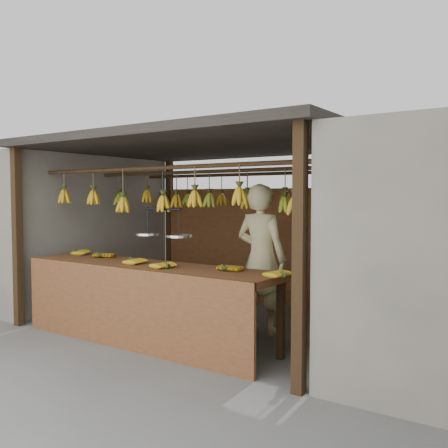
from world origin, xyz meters
The scene contains 8 objects.
ground centered at (0.00, 0.00, 0.00)m, with size 80.00×80.00×0.00m, color #5B5B57.
stall centered at (0.00, 0.33, 1.97)m, with size 4.30×3.30×2.40m.
neighbor_left centered at (-3.60, 0.00, 1.15)m, with size 3.00×3.00×2.30m, color slate.
counter centered at (-0.09, -1.23, 0.70)m, with size 3.51×0.75×0.96m.
hanging_bananas centered at (-0.01, -0.01, 1.62)m, with size 3.59×2.25×0.39m.
balance_scale centered at (0.05, -1.00, 1.27)m, with size 0.78×0.30×0.78m.
vendor centered at (0.75, 0.02, 0.91)m, with size 0.67×0.44×1.83m, color beige.
bag_bundles centered at (1.94, 1.35, 1.00)m, with size 0.08×0.26×1.21m.
Camera 1 is at (3.82, -5.28, 1.68)m, focal length 40.00 mm.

